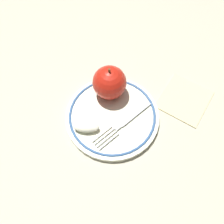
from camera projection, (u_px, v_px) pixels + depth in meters
ground_plane at (118, 119)px, 0.60m from camera, size 2.00×2.00×0.00m
plate at (112, 118)px, 0.59m from camera, size 0.22×0.22×0.02m
apple_red_whole at (109, 83)px, 0.58m from camera, size 0.08×0.08×0.09m
apple_slice_front at (86, 127)px, 0.56m from camera, size 0.04×0.06×0.02m
fork at (125, 122)px, 0.57m from camera, size 0.15×0.12×0.00m
napkin_folded at (185, 99)px, 0.62m from camera, size 0.15×0.15×0.01m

